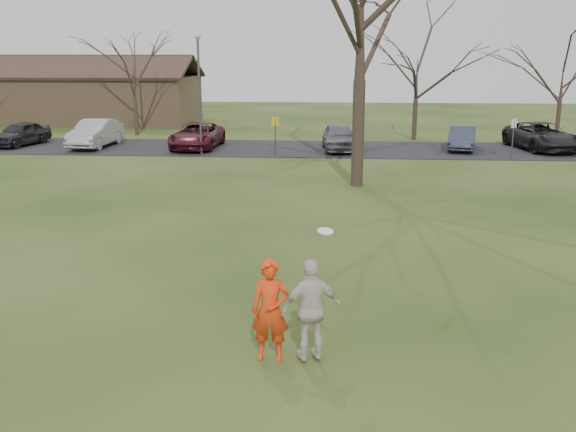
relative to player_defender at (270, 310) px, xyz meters
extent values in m
plane|color=#1E380F|center=(-0.01, 0.33, -0.92)|extent=(120.00, 120.00, 0.00)
cube|color=black|center=(-0.01, 25.33, -0.90)|extent=(62.00, 6.50, 0.04)
imported|color=red|center=(0.00, 0.00, 0.00)|extent=(0.68, 0.45, 1.84)
imported|color=black|center=(-17.15, 25.29, -0.19)|extent=(2.43, 4.28, 1.37)
imported|color=#A6A7AB|center=(-12.58, 25.03, -0.10)|extent=(1.86, 4.78, 1.55)
imported|color=#4C111F|center=(-6.69, 25.00, -0.17)|extent=(2.52, 5.17, 1.41)
imported|color=slate|center=(1.29, 24.78, -0.15)|extent=(2.08, 4.42, 1.46)
imported|color=#343A4F|center=(8.11, 25.50, -0.24)|extent=(2.20, 4.11, 1.29)
imported|color=black|center=(12.50, 25.85, -0.13)|extent=(3.39, 5.75, 1.50)
imported|color=beige|center=(0.72, -0.04, 0.05)|extent=(1.15, 0.78, 1.82)
cylinder|color=white|center=(0.94, -0.13, 1.49)|extent=(0.27, 0.27, 0.09)
cube|color=#8C6D4C|center=(-20.01, 38.33, 0.83)|extent=(20.00, 8.00, 3.50)
cube|color=#33231C|center=(-20.01, 36.28, 3.33)|extent=(20.60, 4.40, 1.78)
cube|color=#33231C|center=(-20.01, 40.38, 3.33)|extent=(20.60, 4.40, 1.78)
cube|color=#38281E|center=(-20.01, 38.33, 4.03)|extent=(20.60, 0.45, 0.20)
cylinder|color=#47474C|center=(-6.01, 22.83, 2.08)|extent=(0.12, 0.12, 6.00)
sphere|color=beige|center=(-6.01, 22.83, 5.18)|extent=(0.34, 0.34, 0.34)
cylinder|color=#47474C|center=(-2.01, 22.33, 0.08)|extent=(0.06, 0.06, 2.00)
cube|color=yellow|center=(-2.01, 22.33, 0.93)|extent=(0.35, 0.35, 0.45)
cylinder|color=#47474C|center=(9.99, 22.33, 0.08)|extent=(0.06, 0.06, 2.00)
cube|color=silver|center=(9.99, 22.33, 0.93)|extent=(0.35, 0.35, 0.45)
camera|label=1|loc=(1.07, -10.21, 4.34)|focal=39.53mm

